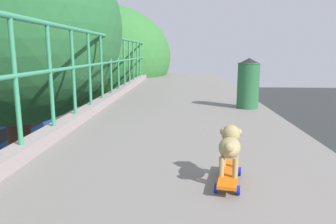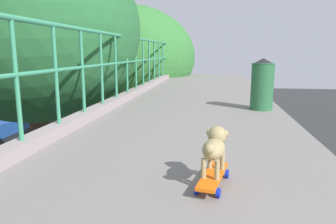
% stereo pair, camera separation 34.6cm
% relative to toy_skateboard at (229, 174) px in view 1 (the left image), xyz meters
% --- Properties ---
extents(roadside_tree_mid, '(4.73, 4.73, 9.15)m').
position_rel_toy_skateboard_xyz_m(roadside_tree_mid, '(-4.03, 4.46, 1.32)').
color(roadside_tree_mid, '#4C3128').
rests_on(roadside_tree_mid, ground).
extents(roadside_tree_far, '(5.89, 5.89, 8.57)m').
position_rel_toy_skateboard_xyz_m(roadside_tree_far, '(-3.84, 11.21, 0.63)').
color(roadside_tree_far, '#4E332F').
rests_on(roadside_tree_far, ground).
extents(toy_skateboard, '(0.25, 0.57, 0.09)m').
position_rel_toy_skateboard_xyz_m(toy_skateboard, '(0.00, 0.00, 0.00)').
color(toy_skateboard, orange).
rests_on(toy_skateboard, overpass_deck).
extents(small_dog, '(0.21, 0.39, 0.33)m').
position_rel_toy_skateboard_xyz_m(small_dog, '(0.01, 0.04, 0.22)').
color(small_dog, '#9C8A5B').
rests_on(small_dog, toy_skateboard).
extents(litter_bin, '(0.38, 0.38, 0.86)m').
position_rel_toy_skateboard_xyz_m(litter_bin, '(0.77, 3.25, 0.37)').
color(litter_bin, '#286339').
rests_on(litter_bin, overpass_deck).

